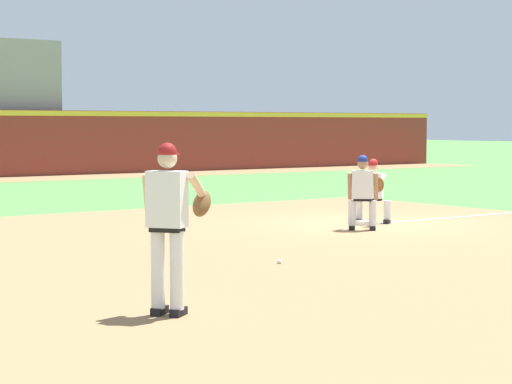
# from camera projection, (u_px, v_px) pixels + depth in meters

# --- Properties ---
(ground_plane) EXTENTS (160.00, 160.00, 0.00)m
(ground_plane) POSITION_uv_depth(u_px,v_px,m) (364.00, 225.00, 20.33)
(ground_plane) COLOR #518942
(infield_dirt_patch) EXTENTS (18.00, 18.00, 0.01)m
(infield_dirt_patch) POSITION_uv_depth(u_px,v_px,m) (297.00, 256.00, 15.50)
(infield_dirt_patch) COLOR #9E754C
(infield_dirt_patch) RESTS_ON ground
(first_base_bag) EXTENTS (0.38, 0.38, 0.09)m
(first_base_bag) POSITION_uv_depth(u_px,v_px,m) (364.00, 223.00, 20.33)
(first_base_bag) COLOR white
(first_base_bag) RESTS_ON ground
(baseball) EXTENTS (0.07, 0.07, 0.07)m
(baseball) POSITION_uv_depth(u_px,v_px,m) (279.00, 261.00, 14.67)
(baseball) COLOR white
(baseball) RESTS_ON ground
(pitcher) EXTENTS (0.85, 0.57, 1.86)m
(pitcher) POSITION_uv_depth(u_px,v_px,m) (170.00, 218.00, 10.64)
(pitcher) COLOR black
(pitcher) RESTS_ON ground
(first_baseman) EXTENTS (0.79, 1.06, 1.34)m
(first_baseman) POSITION_uv_depth(u_px,v_px,m) (373.00, 188.00, 20.57)
(first_baseman) COLOR black
(first_baseman) RESTS_ON ground
(baserunner) EXTENTS (0.67, 0.67, 1.46)m
(baserunner) POSITION_uv_depth(u_px,v_px,m) (363.00, 190.00, 19.26)
(baserunner) COLOR black
(baserunner) RESTS_ON ground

